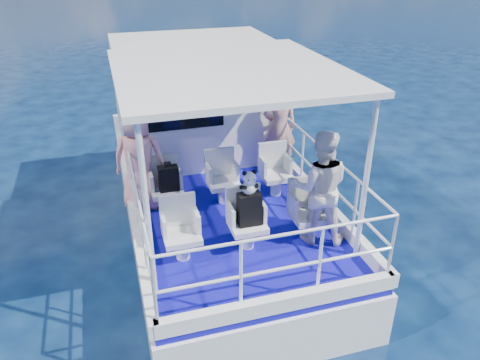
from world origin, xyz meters
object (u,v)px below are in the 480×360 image
(passenger_stbd_aft, at_px, (320,187))
(panda, at_px, (249,182))
(backpack_center, at_px, (249,209))
(passenger_port_fwd, at_px, (139,159))

(passenger_stbd_aft, bearing_deg, panda, 18.41)
(panda, bearing_deg, backpack_center, -91.22)
(passenger_port_fwd, bearing_deg, backpack_center, 146.75)
(backpack_center, height_order, panda, panda)
(panda, bearing_deg, passenger_stbd_aft, -4.17)
(passenger_stbd_aft, distance_m, panda, 1.00)
(passenger_port_fwd, relative_size, passenger_stbd_aft, 1.01)
(passenger_port_fwd, height_order, panda, passenger_port_fwd)
(passenger_stbd_aft, xyz_separation_m, backpack_center, (-0.98, 0.06, -0.21))
(backpack_center, bearing_deg, passenger_port_fwd, 129.42)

